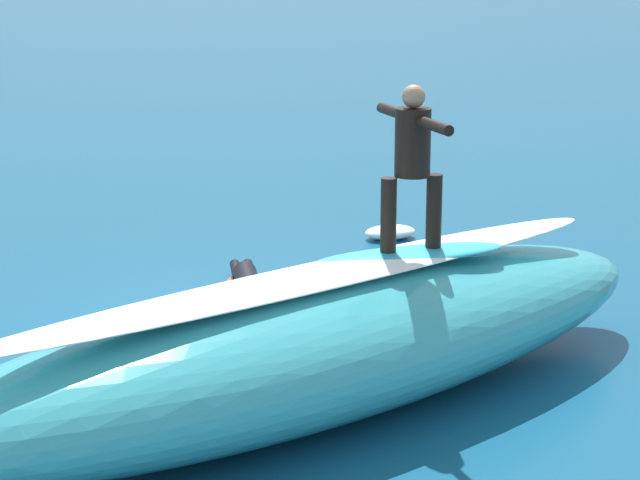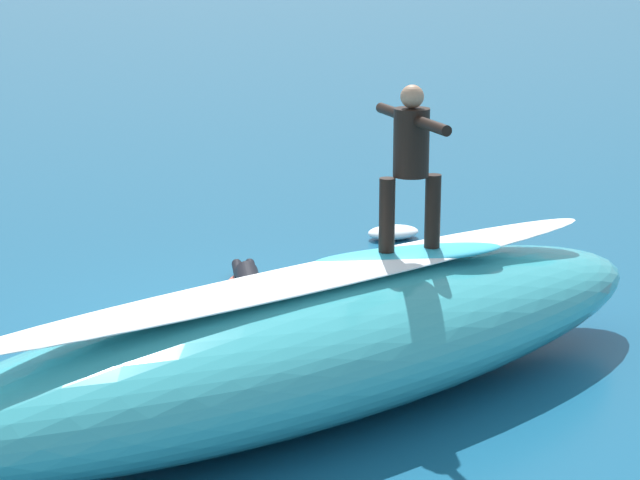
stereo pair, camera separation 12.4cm
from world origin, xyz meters
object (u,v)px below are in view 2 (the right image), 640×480
(surfer_riding, at_px, (411,155))
(surfboard_paddling, at_px, (249,296))
(surfboard_riding, at_px, (409,255))
(surfer_paddling, at_px, (248,279))

(surfer_riding, xyz_separation_m, surfboard_paddling, (0.29, -3.00, -2.10))
(surfboard_riding, bearing_deg, surfboard_paddling, -77.63)
(surfboard_riding, xyz_separation_m, surfboard_paddling, (0.29, -3.00, -1.18))
(surfer_riding, bearing_deg, surfboard_riding, 0.00)
(surfboard_riding, distance_m, surfer_paddling, 3.28)
(surfboard_paddling, bearing_deg, surfer_paddling, -180.00)
(surfer_riding, relative_size, surfer_paddling, 0.97)
(surfboard_paddling, distance_m, surfer_paddling, 0.20)
(surfboard_riding, xyz_separation_m, surfer_riding, (0.00, 0.00, 0.92))
(surfer_riding, relative_size, surfboard_paddling, 0.78)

